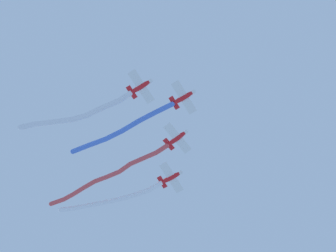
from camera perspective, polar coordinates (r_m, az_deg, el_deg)
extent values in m
ellipsoid|color=red|center=(86.61, 1.72, 3.19)|extent=(4.38, 1.92, 0.88)
sphere|color=white|center=(86.39, 2.90, 3.86)|extent=(0.91, 0.91, 0.75)
ellipsoid|color=black|center=(86.87, 2.02, 3.42)|extent=(1.19, 0.84, 0.47)
cube|color=white|center=(86.48, 1.81, 3.22)|extent=(2.98, 6.42, 0.12)
cube|color=red|center=(86.91, 0.69, 2.61)|extent=(1.40, 2.57, 0.10)
cube|color=white|center=(87.34, 0.74, 2.73)|extent=(0.98, 0.36, 1.21)
cylinder|color=#4C75DB|center=(87.23, -0.50, 1.99)|extent=(3.63, 1.55, 1.19)
cylinder|color=#4C75DB|center=(87.81, -2.37, 1.05)|extent=(3.23, 1.43, 1.08)
cylinder|color=#4C75DB|center=(88.39, -4.25, -0.01)|extent=(3.78, 1.78, 0.90)
cylinder|color=#4C75DB|center=(89.32, -6.12, -1.02)|extent=(3.34, 1.49, 1.09)
cylinder|color=#4C75DB|center=(90.15, -7.94, -1.81)|extent=(3.39, 1.07, 1.07)
cylinder|color=#4C75DB|center=(90.88, -9.77, -2.50)|extent=(3.13, 1.14, 0.96)
sphere|color=#4C75DB|center=(86.84, 0.50, 2.48)|extent=(0.87, 0.87, 0.87)
sphere|color=#4C75DB|center=(87.65, -1.49, 1.51)|extent=(0.87, 0.87, 0.87)
sphere|color=#4C75DB|center=(88.00, -3.25, 0.59)|extent=(0.87, 0.87, 0.87)
sphere|color=#4C75DB|center=(88.82, -5.25, -0.59)|extent=(0.87, 0.87, 0.87)
sphere|color=#4C75DB|center=(89.84, -6.98, -1.45)|extent=(0.87, 0.87, 0.87)
sphere|color=#4C75DB|center=(90.48, -8.90, -2.16)|extent=(0.87, 0.87, 0.87)
sphere|color=#4C75DB|center=(91.29, -10.62, -2.83)|extent=(0.87, 0.87, 0.87)
ellipsoid|color=red|center=(88.91, 1.00, -1.40)|extent=(4.33, 2.38, 0.88)
sphere|color=white|center=(88.51, 2.05, -0.64)|extent=(0.97, 0.97, 0.75)
ellipsoid|color=black|center=(89.11, 1.27, -1.13)|extent=(1.21, 0.94, 0.47)
cube|color=white|center=(88.77, 1.08, -1.38)|extent=(3.63, 6.36, 0.12)
cube|color=red|center=(89.36, 0.08, -2.05)|extent=(1.65, 2.57, 0.10)
cube|color=white|center=(89.77, 0.12, -1.91)|extent=(0.95, 0.46, 1.21)
cylinder|color=#DB4C4C|center=(89.72, -0.73, -2.62)|extent=(2.71, 1.61, 1.10)
cylinder|color=#DB4C4C|center=(90.73, -2.09, -3.33)|extent=(2.98, 1.40, 1.47)
cylinder|color=#DB4C4C|center=(91.77, -3.53, -3.95)|extent=(2.84, 1.29, 1.13)
cylinder|color=#DB4C4C|center=(92.72, -4.86, -4.69)|extent=(2.78, 1.71, 1.02)
cylinder|color=#DB4C4C|center=(93.89, -6.17, -5.40)|extent=(3.01, 1.38, 1.45)
cylinder|color=#DB4C4C|center=(95.26, -7.55, -5.93)|extent=(2.99, 1.28, 1.41)
cylinder|color=#DB4C4C|center=(96.67, -8.80, -6.49)|extent=(2.83, 1.60, 1.44)
cylinder|color=#DB4C4C|center=(97.88, -9.94, -7.15)|extent=(2.67, 1.49, 0.86)
cylinder|color=#DB4C4C|center=(98.82, -11.06, -7.78)|extent=(2.40, 1.34, 0.91)
cylinder|color=#DB4C4C|center=(100.01, -12.29, -8.28)|extent=(3.06, 1.18, 1.19)
sphere|color=#DB4C4C|center=(89.32, -0.09, -2.21)|extent=(0.81, 0.81, 0.81)
sphere|color=#DB4C4C|center=(90.14, -1.37, -3.02)|extent=(0.81, 0.81, 0.81)
sphere|color=#DB4C4C|center=(91.33, -2.81, -3.64)|extent=(0.81, 0.81, 0.81)
sphere|color=#DB4C4C|center=(92.23, -4.25, -4.26)|extent=(0.81, 0.81, 0.81)
sphere|color=#DB4C4C|center=(93.22, -5.47, -5.12)|extent=(0.81, 0.81, 0.81)
sphere|color=#DB4C4C|center=(94.58, -6.86, -5.68)|extent=(0.81, 0.81, 0.81)
sphere|color=#DB4C4C|center=(95.94, -8.24, -6.18)|extent=(0.81, 0.81, 0.81)
sphere|color=#DB4C4C|center=(97.42, -9.35, -6.80)|extent=(0.81, 0.81, 0.81)
sphere|color=#DB4C4C|center=(98.35, -10.54, -7.50)|extent=(0.81, 0.81, 0.81)
sphere|color=#DB4C4C|center=(99.31, -11.59, -8.05)|extent=(0.81, 0.81, 0.81)
sphere|color=#DB4C4C|center=(100.72, -12.98, -8.50)|extent=(0.81, 0.81, 0.81)
ellipsoid|color=red|center=(86.50, -3.09, 4.40)|extent=(4.38, 1.97, 0.88)
sphere|color=white|center=(86.16, -1.94, 5.09)|extent=(0.92, 0.92, 0.75)
ellipsoid|color=black|center=(86.73, -2.78, 4.63)|extent=(1.19, 0.85, 0.47)
cube|color=white|center=(86.36, -3.02, 4.43)|extent=(3.04, 6.42, 0.12)
cube|color=red|center=(86.92, -4.09, 3.80)|extent=(1.43, 2.57, 0.10)
cube|color=white|center=(87.35, -4.03, 3.91)|extent=(0.97, 0.37, 1.21)
cylinder|color=white|center=(87.09, -4.88, 3.27)|extent=(2.39, 1.55, 0.98)
cylinder|color=white|center=(87.70, -6.07, 2.61)|extent=(2.41, 1.28, 1.27)
cylinder|color=white|center=(88.48, -7.28, 2.08)|extent=(2.39, 1.25, 1.23)
cylinder|color=white|center=(89.06, -8.51, 1.49)|extent=(2.45, 1.31, 1.17)
cylinder|color=white|center=(89.50, -9.93, 0.94)|extent=(2.69, 1.02, 1.09)
cylinder|color=white|center=(90.03, -11.37, 0.63)|extent=(2.27, 1.24, 0.99)
cylinder|color=white|center=(90.77, -12.67, 0.45)|extent=(2.47, 1.17, 1.29)
cylinder|color=white|center=(91.72, -14.02, 0.28)|extent=(2.66, 1.27, 1.25)
cylinder|color=white|center=(92.50, -15.47, 0.02)|extent=(2.73, 1.17, 1.22)
sphere|color=white|center=(86.87, -4.29, 3.66)|extent=(0.94, 0.94, 0.94)
sphere|color=white|center=(87.32, -5.46, 2.87)|extent=(0.94, 0.94, 0.94)
sphere|color=white|center=(88.09, -6.68, 2.34)|extent=(0.94, 0.94, 0.94)
sphere|color=white|center=(88.87, -7.88, 1.82)|extent=(0.94, 0.94, 0.94)
sphere|color=white|center=(89.26, -9.14, 1.16)|extent=(0.94, 0.94, 0.94)
sphere|color=white|center=(89.76, -10.72, 0.72)|extent=(0.94, 0.94, 0.94)
sphere|color=white|center=(90.32, -12.02, 0.54)|extent=(0.94, 0.94, 0.94)
sphere|color=white|center=(91.24, -13.31, 0.36)|extent=(0.94, 0.94, 0.94)
sphere|color=white|center=(92.22, -14.71, 0.20)|extent=(0.94, 0.94, 0.94)
sphere|color=white|center=(92.79, -16.22, -0.15)|extent=(0.94, 0.94, 0.94)
ellipsoid|color=red|center=(91.48, 0.32, -5.82)|extent=(4.39, 1.86, 0.88)
sphere|color=white|center=(91.08, 1.44, -5.23)|extent=(0.90, 0.90, 0.75)
ellipsoid|color=black|center=(91.67, 0.61, -5.58)|extent=(1.18, 0.82, 0.47)
cube|color=white|center=(91.35, 0.40, -5.81)|extent=(2.88, 6.42, 0.12)
cube|color=red|center=(91.95, -0.66, -6.31)|extent=(1.37, 2.57, 0.10)
cube|color=white|center=(92.34, -0.61, -6.16)|extent=(0.98, 0.34, 1.21)
cylinder|color=white|center=(92.36, -1.48, -6.80)|extent=(2.74, 1.63, 1.20)
cylinder|color=white|center=(93.36, -2.88, -7.42)|extent=(3.03, 1.31, 1.36)
cylinder|color=white|center=(94.39, -4.33, -7.87)|extent=(2.74, 1.14, 1.35)
cylinder|color=white|center=(95.46, -5.72, -8.21)|extent=(2.78, 1.07, 1.43)
cylinder|color=white|center=(96.60, -7.18, -8.50)|extent=(2.95, 0.92, 1.39)
cylinder|color=white|center=(97.51, -8.61, -8.74)|extent=(2.48, 1.05, 0.98)
cylinder|color=white|center=(98.38, -9.99, -8.96)|extent=(2.76, 0.95, 1.24)
cylinder|color=white|center=(99.43, -11.32, -9.13)|extent=(2.57, 1.04, 1.29)
sphere|color=white|center=(91.91, -0.85, -6.44)|extent=(0.89, 0.89, 0.89)
sphere|color=white|center=(92.84, -2.11, -7.15)|extent=(0.89, 0.89, 0.89)
sphere|color=white|center=(93.90, -3.64, -7.68)|extent=(0.89, 0.89, 0.89)
sphere|color=white|center=(94.90, -5.02, -8.05)|extent=(0.89, 0.89, 0.89)
sphere|color=white|center=(96.03, -6.41, -8.36)|extent=(0.89, 0.89, 0.89)
sphere|color=white|center=(97.18, -7.93, -8.63)|extent=(0.89, 0.89, 0.89)
sphere|color=white|center=(97.85, -9.28, -8.85)|extent=(0.89, 0.89, 0.89)
sphere|color=white|center=(98.91, -10.69, -9.07)|extent=(0.89, 0.89, 0.89)
sphere|color=white|center=(99.96, -11.94, -9.19)|extent=(0.89, 0.89, 0.89)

